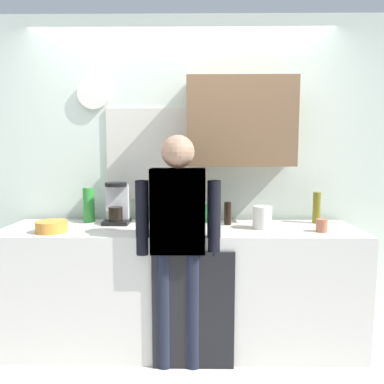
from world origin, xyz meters
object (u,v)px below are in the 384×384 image
object	(u,v)px
coffee_maker	(117,205)
cup_terracotta_mug	(322,225)
mixing_bowl	(52,227)
person_at_sink	(178,233)
bottle_dark_sauce	(228,213)
storage_canister	(262,217)
bottle_olive_oil	(317,208)
dish_soap	(205,213)
person_guest	(178,233)
bottle_clear_soda	(89,205)

from	to	relation	value
coffee_maker	cup_terracotta_mug	bearing A→B (deg)	-11.00
mixing_bowl	person_at_sink	world-z (taller)	person_at_sink
bottle_dark_sauce	storage_canister	distance (m)	0.29
coffee_maker	person_at_sink	world-z (taller)	person_at_sink
bottle_olive_oil	storage_canister	world-z (taller)	bottle_olive_oil
bottle_olive_oil	dish_soap	bearing A→B (deg)	178.23
bottle_olive_oil	person_guest	bearing A→B (deg)	-155.61
storage_canister	mixing_bowl	bearing A→B (deg)	-175.05
bottle_dark_sauce	cup_terracotta_mug	xyz separation A→B (m)	(0.65, -0.25, -0.04)
bottle_dark_sauce	dish_soap	distance (m)	0.20
coffee_maker	dish_soap	size ratio (longest dim) A/B	1.83
mixing_bowl	dish_soap	world-z (taller)	dish_soap
bottle_dark_sauce	person_guest	bearing A→B (deg)	-130.95
bottle_clear_soda	bottle_dark_sauce	world-z (taller)	bottle_clear_soda
bottle_clear_soda	storage_canister	xyz separation A→B (m)	(1.37, -0.25, -0.06)
storage_canister	bottle_clear_soda	bearing A→B (deg)	169.74
person_at_sink	bottle_clear_soda	bearing A→B (deg)	139.67
person_at_sink	bottle_olive_oil	bearing A→B (deg)	18.92
mixing_bowl	storage_canister	bearing A→B (deg)	4.95
bottle_olive_oil	bottle_clear_soda	size ratio (longest dim) A/B	0.89
bottle_olive_oil	storage_canister	size ratio (longest dim) A/B	1.47
bottle_dark_sauce	person_guest	xyz separation A→B (m)	(-0.37, -0.43, -0.06)
cup_terracotta_mug	person_at_sink	world-z (taller)	person_at_sink
coffee_maker	mixing_bowl	xyz separation A→B (m)	(-0.40, -0.33, -0.11)
bottle_clear_soda	mixing_bowl	world-z (taller)	bottle_clear_soda
bottle_clear_soda	dish_soap	world-z (taller)	bottle_clear_soda
bottle_olive_oil	bottle_clear_soda	bearing A→B (deg)	178.96
storage_canister	person_guest	world-z (taller)	person_guest
cup_terracotta_mug	person_guest	size ratio (longest dim) A/B	0.06
mixing_bowl	dish_soap	xyz separation A→B (m)	(1.11, 0.37, 0.04)
storage_canister	person_guest	size ratio (longest dim) A/B	0.11
bottle_olive_oil	person_at_sink	bearing A→B (deg)	-155.61
bottle_clear_soda	dish_soap	xyz separation A→B (m)	(0.95, -0.01, -0.06)
bottle_olive_oil	bottle_clear_soda	world-z (taller)	bottle_clear_soda
mixing_bowl	bottle_dark_sauce	bearing A→B (deg)	12.25
bottle_dark_sauce	person_at_sink	world-z (taller)	person_at_sink
mixing_bowl	storage_canister	distance (m)	1.53
bottle_clear_soda	bottle_dark_sauce	size ratio (longest dim) A/B	1.56
dish_soap	mixing_bowl	bearing A→B (deg)	-161.34
coffee_maker	person_guest	distance (m)	0.71
cup_terracotta_mug	mixing_bowl	world-z (taller)	cup_terracotta_mug
cup_terracotta_mug	person_guest	bearing A→B (deg)	-170.25
cup_terracotta_mug	mixing_bowl	distance (m)	1.94
bottle_dark_sauce	mixing_bowl	size ratio (longest dim) A/B	0.82
coffee_maker	dish_soap	bearing A→B (deg)	3.82
mixing_bowl	person_guest	distance (m)	0.93
cup_terracotta_mug	bottle_olive_oil	bearing A→B (deg)	78.21
dish_soap	storage_canister	distance (m)	0.48
cup_terracotta_mug	person_guest	world-z (taller)	person_guest
bottle_clear_soda	mixing_bowl	size ratio (longest dim) A/B	1.27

